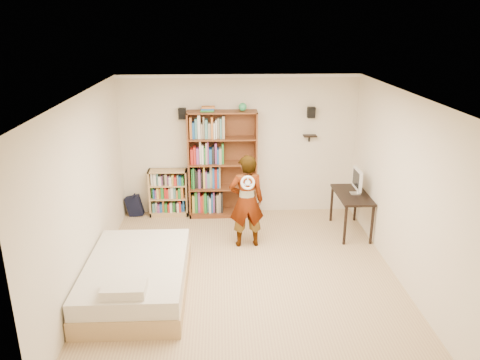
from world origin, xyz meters
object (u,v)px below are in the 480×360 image
at_px(low_bookshelf, 169,193).
at_px(person, 247,201).
at_px(tall_bookshelf, 223,165).
at_px(daybed, 137,273).
at_px(computer_desk, 351,213).

bearing_deg(low_bookshelf, person, -43.52).
xyz_separation_m(tall_bookshelf, daybed, (-1.23, -2.73, -0.72)).
xyz_separation_m(computer_desk, daybed, (-3.51, -1.85, -0.06)).
distance_m(tall_bookshelf, daybed, 3.08).
height_order(low_bookshelf, computer_desk, low_bookshelf).
distance_m(tall_bookshelf, computer_desk, 2.53).
xyz_separation_m(tall_bookshelf, computer_desk, (2.28, -0.88, -0.66)).
relative_size(computer_desk, daybed, 0.51).
bearing_deg(person, low_bookshelf, -48.80).
height_order(tall_bookshelf, low_bookshelf, tall_bookshelf).
height_order(tall_bookshelf, daybed, tall_bookshelf).
bearing_deg(computer_desk, person, -167.00).
bearing_deg(low_bookshelf, tall_bookshelf, -2.77).
distance_m(tall_bookshelf, low_bookshelf, 1.20).
height_order(tall_bookshelf, computer_desk, tall_bookshelf).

